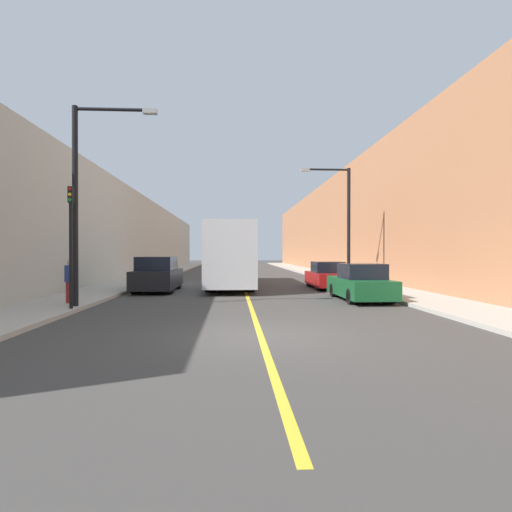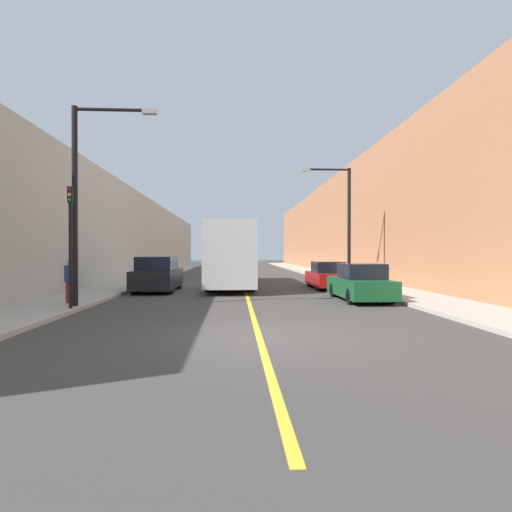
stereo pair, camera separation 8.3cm
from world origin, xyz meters
name	(u,v)px [view 2 (the right image)]	position (x,y,z in m)	size (l,w,h in m)	color
ground_plane	(259,336)	(0.00, 0.00, 0.00)	(200.00, 200.00, 0.00)	#3F3D3A
sidewalk_left	(166,273)	(-7.37, 30.00, 0.07)	(2.86, 72.00, 0.14)	#B2AA9E
sidewalk_right	(314,272)	(7.37, 30.00, 0.07)	(2.86, 72.00, 0.14)	#B2AA9E
building_row_left	(130,236)	(-10.80, 30.00, 3.65)	(4.00, 72.00, 7.29)	#B7B2A3
building_row_right	(347,227)	(10.80, 30.00, 4.66)	(4.00, 72.00, 9.32)	#B2724C
road_center_line	(240,273)	(0.00, 30.00, 0.00)	(0.16, 72.00, 0.01)	gold
bus	(231,255)	(-0.81, 14.77, 1.92)	(2.58, 12.15, 3.59)	silver
parked_suv_left	(158,275)	(-4.62, 11.60, 0.85)	(2.02, 4.85, 1.82)	black
car_right_near	(360,284)	(4.76, 7.03, 0.70)	(1.82, 4.39, 1.57)	#145128
car_right_mid	(327,276)	(4.68, 12.73, 0.69)	(1.78, 4.21, 1.53)	maroon
street_lamp_left	(83,190)	(-5.94, 4.79, 4.25)	(2.97, 0.24, 7.07)	black
street_lamp_right	(344,217)	(5.94, 13.76, 4.18)	(2.97, 0.24, 6.94)	black
traffic_light	(71,242)	(-6.14, 4.16, 2.39)	(0.16, 0.18, 4.12)	black
pedestrian	(70,280)	(-6.77, 5.69, 0.99)	(0.36, 0.23, 1.64)	maroon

